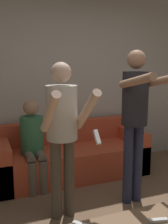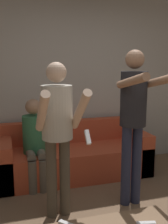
{
  "view_description": "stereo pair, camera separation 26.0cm",
  "coord_description": "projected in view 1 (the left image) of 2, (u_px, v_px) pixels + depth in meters",
  "views": [
    {
      "loc": [
        -1.35,
        -1.73,
        1.58
      ],
      "look_at": [
        -0.22,
        1.18,
        1.01
      ],
      "focal_mm": 42.0,
      "sensor_mm": 36.0,
      "label": 1
    },
    {
      "loc": [
        -1.11,
        -1.81,
        1.58
      ],
      "look_at": [
        -0.22,
        1.18,
        1.01
      ],
      "focal_mm": 42.0,
      "sensor_mm": 36.0,
      "label": 2
    }
  ],
  "objects": [
    {
      "name": "person_standing_left",
      "position": [
        62.0,
        125.0,
        2.58
      ],
      "size": [
        0.43,
        0.67,
        1.6
      ],
      "color": "brown",
      "rests_on": "ground_plane"
    },
    {
      "name": "wall_back",
      "position": [
        75.0,
        79.0,
        4.04
      ],
      "size": [
        6.4,
        0.06,
        2.7
      ],
      "color": "#B7B2A8",
      "rests_on": "ground_plane"
    },
    {
      "name": "person_standing_right",
      "position": [
        136.0,
        111.0,
        2.86
      ],
      "size": [
        0.41,
        0.7,
        1.73
      ],
      "color": "#282D47",
      "rests_on": "ground_plane"
    },
    {
      "name": "couch",
      "position": [
        71.0,
        157.0,
        3.76
      ],
      "size": [
        2.11,
        0.79,
        0.75
      ],
      "color": "#C64C2D",
      "rests_on": "ground_plane"
    },
    {
      "name": "person_seated",
      "position": [
        33.0,
        140.0,
        3.35
      ],
      "size": [
        0.3,
        0.52,
        1.14
      ],
      "color": "#6B6051",
      "rests_on": "ground_plane"
    },
    {
      "name": "remote_near",
      "position": [
        158.0,
        220.0,
        2.05
      ],
      "size": [
        0.15,
        0.07,
        0.02
      ],
      "color": "white",
      "rests_on": "coffee_table"
    }
  ]
}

